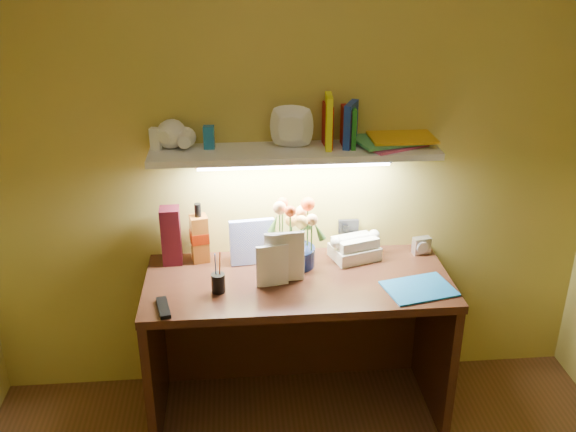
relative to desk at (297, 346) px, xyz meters
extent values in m
cube|color=#35160E|center=(0.00, 0.00, 0.00)|extent=(1.40, 0.60, 0.75)
cube|color=silver|center=(0.63, 0.20, 0.42)|extent=(0.09, 0.06, 0.09)
cube|color=#4F101C|center=(-0.58, 0.21, 0.52)|extent=(0.09, 0.09, 0.28)
cylinder|color=black|center=(-0.36, -0.08, 0.45)|extent=(0.07, 0.07, 0.15)
cube|color=black|center=(-0.59, -0.21, 0.38)|extent=(0.08, 0.17, 0.02)
cube|color=#1A6FB3|center=(0.53, -0.14, 0.38)|extent=(0.34, 0.28, 0.01)
imported|color=white|center=(-0.15, -0.03, 0.50)|extent=(0.18, 0.03, 0.25)
imported|color=white|center=(-0.19, -0.06, 0.48)|extent=(0.15, 0.03, 0.20)
cube|color=white|center=(0.00, 0.18, 0.93)|extent=(1.30, 0.25, 0.03)
imported|color=white|center=(-0.58, 0.19, 0.99)|extent=(0.17, 0.17, 0.10)
imported|color=white|center=(-0.49, 0.16, 0.98)|extent=(0.10, 0.10, 0.09)
imported|color=white|center=(-0.02, 0.16, 0.96)|extent=(0.23, 0.23, 0.05)
cube|color=white|center=(-0.62, 0.22, 0.99)|extent=(0.05, 0.05, 0.10)
cube|color=#1A6FB3|center=(-0.38, 0.22, 0.99)|extent=(0.05, 0.04, 0.10)
cube|color=#AC1513|center=(0.15, 0.21, 1.04)|extent=(0.03, 0.13, 0.19)
cube|color=#ECF215|center=(0.15, 0.19, 1.06)|extent=(0.04, 0.15, 0.24)
cube|color=#18389E|center=(0.25, 0.20, 1.04)|extent=(0.09, 0.14, 0.20)
cube|color=#1F7820|center=(0.26, 0.19, 1.03)|extent=(0.03, 0.12, 0.18)
cube|color=#AC1513|center=(0.23, 0.20, 1.03)|extent=(0.03, 0.13, 0.18)
cube|color=#D54C8C|center=(0.45, 0.20, 0.95)|extent=(0.33, 0.30, 0.01)
cube|color=#49A963|center=(0.44, 0.22, 0.96)|extent=(0.37, 0.31, 0.01)
cube|color=gold|center=(0.49, 0.21, 0.97)|extent=(0.29, 0.22, 0.01)
camera|label=1|loc=(-0.27, -2.55, 1.84)|focal=40.00mm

